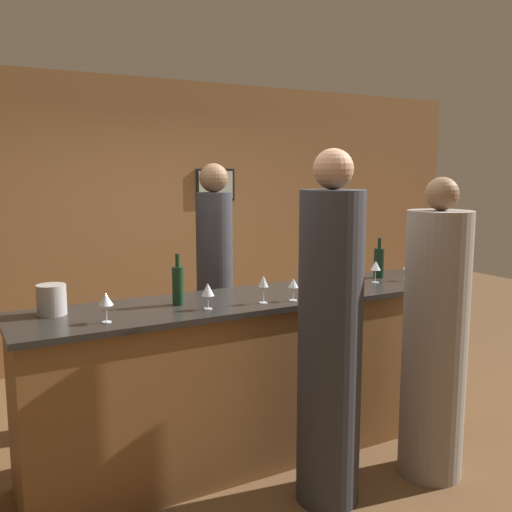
{
  "coord_description": "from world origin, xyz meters",
  "views": [
    {
      "loc": [
        -1.81,
        -3.18,
        1.89
      ],
      "look_at": [
        0.01,
        0.1,
        1.33
      ],
      "focal_mm": 40.0,
      "sensor_mm": 36.0,
      "label": 1
    }
  ],
  "objects_px": {
    "ice_bucket": "(52,300)",
    "guest_0": "(330,342)",
    "wine_bottle_1": "(379,262)",
    "wine_bottle_0": "(178,285)",
    "guest_1": "(435,341)",
    "bartender": "(215,294)"
  },
  "relations": [
    {
      "from": "bartender",
      "to": "guest_0",
      "type": "xyz_separation_m",
      "value": [
        0.02,
        -1.48,
        0.0
      ]
    },
    {
      "from": "guest_1",
      "to": "ice_bucket",
      "type": "height_order",
      "value": "guest_1"
    },
    {
      "from": "bartender",
      "to": "guest_0",
      "type": "relative_size",
      "value": 0.97
    },
    {
      "from": "wine_bottle_0",
      "to": "wine_bottle_1",
      "type": "relative_size",
      "value": 1.03
    },
    {
      "from": "bartender",
      "to": "guest_1",
      "type": "height_order",
      "value": "bartender"
    },
    {
      "from": "guest_0",
      "to": "wine_bottle_0",
      "type": "bearing_deg",
      "value": 131.56
    },
    {
      "from": "guest_1",
      "to": "wine_bottle_0",
      "type": "relative_size",
      "value": 5.89
    },
    {
      "from": "wine_bottle_1",
      "to": "ice_bucket",
      "type": "bearing_deg",
      "value": 179.69
    },
    {
      "from": "guest_0",
      "to": "wine_bottle_1",
      "type": "distance_m",
      "value": 1.36
    },
    {
      "from": "guest_0",
      "to": "wine_bottle_0",
      "type": "relative_size",
      "value": 6.38
    },
    {
      "from": "guest_1",
      "to": "wine_bottle_0",
      "type": "bearing_deg",
      "value": 150.08
    },
    {
      "from": "guest_0",
      "to": "guest_1",
      "type": "height_order",
      "value": "guest_0"
    },
    {
      "from": "bartender",
      "to": "wine_bottle_1",
      "type": "relative_size",
      "value": 6.39
    },
    {
      "from": "wine_bottle_0",
      "to": "bartender",
      "type": "bearing_deg",
      "value": 52.07
    },
    {
      "from": "ice_bucket",
      "to": "guest_0",
      "type": "bearing_deg",
      "value": -31.55
    },
    {
      "from": "bartender",
      "to": "wine_bottle_1",
      "type": "xyz_separation_m",
      "value": [
        1.07,
        -0.67,
        0.26
      ]
    },
    {
      "from": "wine_bottle_1",
      "to": "ice_bucket",
      "type": "relative_size",
      "value": 1.76
    },
    {
      "from": "ice_bucket",
      "to": "wine_bottle_0",
      "type": "bearing_deg",
      "value": -9.38
    },
    {
      "from": "wine_bottle_0",
      "to": "wine_bottle_1",
      "type": "xyz_separation_m",
      "value": [
        1.68,
        0.11,
        -0.01
      ]
    },
    {
      "from": "wine_bottle_1",
      "to": "guest_1",
      "type": "bearing_deg",
      "value": -109.58
    },
    {
      "from": "bartender",
      "to": "wine_bottle_1",
      "type": "height_order",
      "value": "bartender"
    },
    {
      "from": "guest_0",
      "to": "wine_bottle_1",
      "type": "relative_size",
      "value": 6.59
    }
  ]
}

